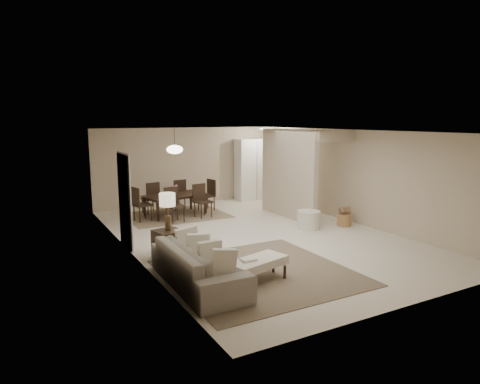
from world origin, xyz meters
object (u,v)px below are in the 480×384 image
pantry_cabinet (253,169)px  sofa (198,265)px  round_pouf (309,220)px  wicker_basket (344,220)px  ottoman_bench (257,263)px  dining_table (176,205)px  side_table (169,244)px

pantry_cabinet → sofa: bearing=-127.0°
round_pouf → wicker_basket: (1.00, -0.22, -0.07)m
ottoman_bench → wicker_basket: (3.99, 2.20, -0.15)m
ottoman_bench → round_pouf: round_pouf is taller
wicker_basket → dining_table: bearing=136.5°
ottoman_bench → side_table: side_table is taller
pantry_cabinet → dining_table: size_ratio=1.20×
ottoman_bench → side_table: 2.16m
ottoman_bench → wicker_basket: 4.55m
ottoman_bench → round_pouf: 3.84m
pantry_cabinet → wicker_basket: size_ratio=5.66×
sofa → round_pouf: 4.50m
round_pouf → wicker_basket: round_pouf is taller
round_pouf → ottoman_bench: bearing=-141.1°
pantry_cabinet → round_pouf: pantry_cabinet is taller
pantry_cabinet → wicker_basket: (0.17, -4.47, -0.89)m
round_pouf → dining_table: (-2.45, 3.06, 0.08)m
side_table → wicker_basket: 4.93m
ottoman_bench → sofa: bearing=148.4°
sofa → round_pouf: size_ratio=4.04×
pantry_cabinet → side_table: (-4.75, -4.72, -0.77)m
sofa → round_pouf: bearing=-61.2°
dining_table → pantry_cabinet: bearing=9.6°
wicker_basket → side_table: bearing=-177.1°
ottoman_bench → dining_table: 5.50m
side_table → sofa: bearing=-91.7°
ottoman_bench → dining_table: size_ratio=0.67×
side_table → pantry_cabinet: bearing=44.8°
round_pouf → dining_table: size_ratio=0.34×
round_pouf → wicker_basket: bearing=-12.3°
pantry_cabinet → ottoman_bench: pantry_cabinet is taller
side_table → dining_table: bearing=67.3°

